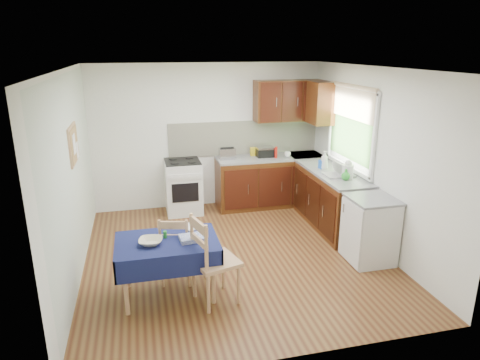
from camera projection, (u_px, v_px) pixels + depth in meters
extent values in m
plane|color=#4C2614|center=(235.00, 255.00, 5.90)|extent=(4.20, 4.20, 0.00)
cube|color=white|center=(235.00, 68.00, 5.15)|extent=(4.00, 4.20, 0.02)
cube|color=white|center=(208.00, 136.00, 7.47)|extent=(4.00, 0.02, 2.50)
cube|color=white|center=(291.00, 234.00, 3.57)|extent=(4.00, 0.02, 2.50)
cube|color=silver|center=(71.00, 179.00, 5.08)|extent=(0.02, 4.20, 2.50)
cube|color=white|center=(374.00, 159.00, 5.97)|extent=(0.02, 4.20, 2.50)
cube|color=#351F09|center=(270.00, 182.00, 7.67)|extent=(1.90, 0.60, 0.86)
cube|color=#351F09|center=(331.00, 200.00, 6.75)|extent=(0.60, 1.70, 0.86)
cube|color=slate|center=(270.00, 157.00, 7.54)|extent=(1.90, 0.60, 0.04)
cube|color=slate|center=(333.00, 173.00, 6.62)|extent=(0.60, 1.70, 0.04)
cube|color=slate|center=(305.00, 155.00, 7.68)|extent=(0.60, 0.60, 0.04)
cube|color=white|center=(244.00, 138.00, 7.62)|extent=(2.70, 0.02, 0.60)
cube|color=#351F09|center=(288.00, 101.00, 7.44)|extent=(1.20, 0.35, 0.70)
cube|color=#351F09|center=(321.00, 103.00, 7.14)|extent=(0.35, 0.50, 0.70)
cube|color=silver|center=(183.00, 187.00, 7.32)|extent=(0.60, 0.60, 0.90)
cube|color=black|center=(182.00, 161.00, 7.18)|extent=(0.58, 0.58, 0.02)
cube|color=black|center=(185.00, 193.00, 7.04)|extent=(0.44, 0.01, 0.32)
cube|color=#2C4F20|center=(351.00, 132.00, 6.54)|extent=(0.01, 1.40, 0.85)
cube|color=silver|center=(353.00, 89.00, 6.34)|extent=(0.04, 1.48, 0.06)
cube|color=silver|center=(347.00, 167.00, 6.70)|extent=(0.04, 1.48, 0.06)
cube|color=tan|center=(351.00, 104.00, 6.41)|extent=(0.02, 1.36, 0.44)
cube|color=silver|center=(370.00, 231.00, 5.64)|extent=(0.55, 0.58, 0.85)
cube|color=slate|center=(373.00, 199.00, 5.51)|extent=(0.58, 0.60, 0.03)
cube|color=tan|center=(73.00, 144.00, 5.25)|extent=(0.02, 0.62, 0.47)
cube|color=olive|center=(74.00, 144.00, 5.26)|extent=(0.01, 0.56, 0.41)
cube|color=white|center=(74.00, 144.00, 5.18)|extent=(0.00, 0.18, 0.24)
cube|color=white|center=(77.00, 150.00, 5.40)|extent=(0.00, 0.15, 0.20)
cube|color=#101441|center=(167.00, 242.00, 4.76)|extent=(1.09, 0.73, 0.03)
cube|color=#101441|center=(170.00, 267.00, 4.45)|extent=(1.13, 0.02, 0.26)
cube|color=#101441|center=(165.00, 237.00, 5.14)|extent=(1.13, 0.02, 0.26)
cube|color=#101441|center=(116.00, 257.00, 4.67)|extent=(0.02, 0.77, 0.26)
cube|color=#101441|center=(216.00, 246.00, 4.92)|extent=(0.02, 0.77, 0.26)
cylinder|color=tan|center=(126.00, 287.00, 4.50)|extent=(0.05, 0.05, 0.65)
cylinder|color=tan|center=(213.00, 277.00, 4.71)|extent=(0.05, 0.05, 0.65)
cylinder|color=tan|center=(126.00, 262.00, 5.02)|extent=(0.05, 0.05, 0.65)
cylinder|color=tan|center=(205.00, 254.00, 5.23)|extent=(0.05, 0.05, 0.65)
cube|color=tan|center=(177.00, 250.00, 5.15)|extent=(0.47, 0.47, 0.04)
cube|color=tan|center=(173.00, 231.00, 4.89)|extent=(0.34, 0.11, 0.27)
cylinder|color=tan|center=(192.00, 259.00, 5.35)|extent=(0.03, 0.03, 0.41)
cylinder|color=tan|center=(167.00, 259.00, 5.36)|extent=(0.03, 0.03, 0.41)
cylinder|color=tan|center=(188.00, 271.00, 5.06)|extent=(0.03, 0.03, 0.41)
cylinder|color=tan|center=(162.00, 271.00, 5.06)|extent=(0.03, 0.03, 0.41)
cube|color=tan|center=(216.00, 261.00, 4.71)|extent=(0.56, 0.56, 0.04)
cube|color=tan|center=(199.00, 233.00, 4.51)|extent=(0.15, 0.40, 0.33)
cylinder|color=tan|center=(239.00, 284.00, 4.72)|extent=(0.04, 0.04, 0.49)
cylinder|color=tan|center=(223.00, 270.00, 5.02)|extent=(0.04, 0.04, 0.49)
cylinder|color=tan|center=(208.00, 293.00, 4.54)|extent=(0.04, 0.04, 0.49)
cylinder|color=tan|center=(194.00, 278.00, 4.85)|extent=(0.04, 0.04, 0.49)
cube|color=#AEADB2|center=(227.00, 154.00, 7.32)|extent=(0.28, 0.17, 0.19)
cube|color=black|center=(227.00, 148.00, 7.29)|extent=(0.23, 0.02, 0.02)
cube|color=black|center=(265.00, 153.00, 7.51)|extent=(0.30, 0.26, 0.14)
cube|color=#AEADB2|center=(265.00, 148.00, 7.48)|extent=(0.30, 0.26, 0.03)
cylinder|color=red|center=(276.00, 152.00, 7.39)|extent=(0.05, 0.05, 0.20)
cube|color=gold|center=(254.00, 152.00, 7.57)|extent=(0.13, 0.11, 0.15)
cube|color=gray|center=(339.00, 175.00, 6.42)|extent=(0.43, 0.33, 0.02)
cylinder|color=silver|center=(339.00, 169.00, 6.39)|extent=(0.05, 0.21, 0.20)
cylinder|color=silver|center=(348.00, 172.00, 6.25)|extent=(0.16, 0.16, 0.20)
sphere|color=silver|center=(348.00, 164.00, 6.21)|extent=(0.10, 0.10, 0.10)
imported|color=white|center=(288.00, 154.00, 7.49)|extent=(0.13, 0.13, 0.09)
imported|color=silver|center=(324.00, 160.00, 6.72)|extent=(0.16, 0.16, 0.28)
imported|color=blue|center=(322.00, 162.00, 6.76)|extent=(0.11, 0.11, 0.20)
imported|color=green|center=(346.00, 175.00, 6.18)|extent=(0.16, 0.16, 0.16)
imported|color=beige|center=(151.00, 242.00, 4.66)|extent=(0.30, 0.30, 0.06)
imported|color=white|center=(185.00, 228.00, 5.07)|extent=(0.23, 0.26, 0.02)
cylinder|color=#25892B|center=(165.00, 234.00, 4.82)|extent=(0.04, 0.04, 0.08)
cube|color=navy|center=(192.00, 238.00, 4.77)|extent=(0.29, 0.24, 0.05)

